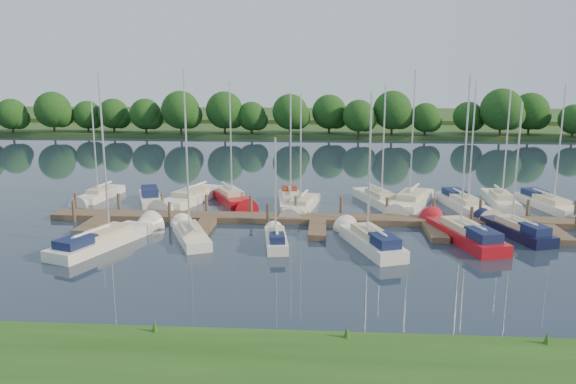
# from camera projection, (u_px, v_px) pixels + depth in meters

# --- Properties ---
(ground) EXTENTS (260.00, 260.00, 0.00)m
(ground) POSITION_uv_depth(u_px,v_px,m) (316.00, 256.00, 33.79)
(ground) COLOR #1A2634
(ground) RESTS_ON ground
(dock) EXTENTS (40.00, 6.00, 0.40)m
(dock) POSITION_uv_depth(u_px,v_px,m) (318.00, 221.00, 40.88)
(dock) COLOR #4B3A2A
(dock) RESTS_ON ground
(mooring_pilings) EXTENTS (38.24, 2.84, 2.00)m
(mooring_pilings) POSITION_uv_depth(u_px,v_px,m) (318.00, 212.00, 41.89)
(mooring_pilings) COLOR #473D33
(mooring_pilings) RESTS_ON ground
(far_shore) EXTENTS (180.00, 30.00, 0.60)m
(far_shore) POSITION_uv_depth(u_px,v_px,m) (324.00, 128.00, 106.89)
(far_shore) COLOR #21461B
(far_shore) RESTS_ON ground
(distant_hill) EXTENTS (220.00, 40.00, 1.40)m
(distant_hill) POSITION_uv_depth(u_px,v_px,m) (324.00, 116.00, 131.19)
(distant_hill) COLOR #3C5726
(distant_hill) RESTS_ON ground
(treeline) EXTENTS (146.85, 9.27, 8.07)m
(treeline) POSITION_uv_depth(u_px,v_px,m) (309.00, 114.00, 93.55)
(treeline) COLOR #38281C
(treeline) RESTS_ON ground
(sailboat_n_0) EXTENTS (2.33, 6.79, 8.66)m
(sailboat_n_0) POSITION_uv_depth(u_px,v_px,m) (100.00, 196.00, 48.95)
(sailboat_n_0) COLOR white
(sailboat_n_0) RESTS_ON ground
(motorboat) EXTENTS (3.26, 5.67, 1.55)m
(motorboat) POSITION_uv_depth(u_px,v_px,m) (150.00, 198.00, 47.65)
(motorboat) COLOR white
(motorboat) RESTS_ON ground
(sailboat_n_2) EXTENTS (4.32, 9.15, 11.54)m
(sailboat_n_2) POSITION_uv_depth(u_px,v_px,m) (190.00, 199.00, 47.61)
(sailboat_n_2) COLOR white
(sailboat_n_2) RESTS_ON ground
(sailboat_n_3) EXTENTS (4.97, 7.92, 10.44)m
(sailboat_n_3) POSITION_uv_depth(u_px,v_px,m) (231.00, 199.00, 47.86)
(sailboat_n_3) COLOR #A80F17
(sailboat_n_3) RESTS_ON ground
(sailboat_n_4) EXTENTS (2.47, 7.68, 9.75)m
(sailboat_n_4) POSITION_uv_depth(u_px,v_px,m) (290.00, 203.00, 46.13)
(sailboat_n_4) COLOR white
(sailboat_n_4) RESTS_ON ground
(sailboat_n_5) EXTENTS (2.85, 7.60, 9.59)m
(sailboat_n_5) POSITION_uv_depth(u_px,v_px,m) (301.00, 207.00, 44.92)
(sailboat_n_5) COLOR white
(sailboat_n_5) RESTS_ON ground
(sailboat_n_6) EXTENTS (4.10, 7.98, 10.31)m
(sailboat_n_6) POSITION_uv_depth(u_px,v_px,m) (380.00, 201.00, 46.86)
(sailboat_n_6) COLOR white
(sailboat_n_6) RESTS_ON ground
(sailboat_n_7) EXTENTS (4.76, 8.86, 11.49)m
(sailboat_n_7) POSITION_uv_depth(u_px,v_px,m) (410.00, 203.00, 46.09)
(sailboat_n_7) COLOR white
(sailboat_n_7) RESTS_ON ground
(sailboat_n_8) EXTENTS (3.31, 8.52, 10.69)m
(sailboat_n_8) POSITION_uv_depth(u_px,v_px,m) (466.00, 206.00, 45.07)
(sailboat_n_8) COLOR white
(sailboat_n_8) RESTS_ON ground
(sailboat_n_9) EXTENTS (2.14, 7.74, 9.88)m
(sailboat_n_9) POSITION_uv_depth(u_px,v_px,m) (501.00, 202.00, 46.61)
(sailboat_n_9) COLOR white
(sailboat_n_9) RESTS_ON ground
(sailboat_n_10) EXTENTS (3.49, 8.21, 10.34)m
(sailboat_n_10) POSITION_uv_depth(u_px,v_px,m) (550.00, 206.00, 45.18)
(sailboat_n_10) COLOR white
(sailboat_n_10) RESTS_ON ground
(sailboat_s_0) EXTENTS (4.67, 8.92, 11.32)m
(sailboat_s_0) POSITION_uv_depth(u_px,v_px,m) (105.00, 240.00, 35.89)
(sailboat_s_0) COLOR white
(sailboat_s_0) RESTS_ON ground
(sailboat_s_1) EXTENTS (3.82, 6.63, 8.72)m
(sailboat_s_1) POSITION_uv_depth(u_px,v_px,m) (190.00, 235.00, 37.09)
(sailboat_s_1) COLOR white
(sailboat_s_1) RESTS_ON ground
(sailboat_s_2) EXTENTS (1.93, 5.50, 7.21)m
(sailboat_s_2) POSITION_uv_depth(u_px,v_px,m) (276.00, 240.00, 35.91)
(sailboat_s_2) COLOR white
(sailboat_s_2) RESTS_ON ground
(sailboat_s_3) EXTENTS (3.96, 7.78, 10.16)m
(sailboat_s_3) POSITION_uv_depth(u_px,v_px,m) (370.00, 242.00, 35.35)
(sailboat_s_3) COLOR white
(sailboat_s_3) RESTS_ON ground
(sailboat_s_4) EXTENTS (4.02, 8.79, 11.23)m
(sailboat_s_4) POSITION_uv_depth(u_px,v_px,m) (463.00, 235.00, 36.89)
(sailboat_s_4) COLOR #A80F17
(sailboat_s_4) RESTS_ON ground
(sailboat_s_5) EXTENTS (3.55, 7.21, 9.36)m
(sailboat_s_5) POSITION_uv_depth(u_px,v_px,m) (515.00, 231.00, 37.96)
(sailboat_s_5) COLOR black
(sailboat_s_5) RESTS_ON ground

